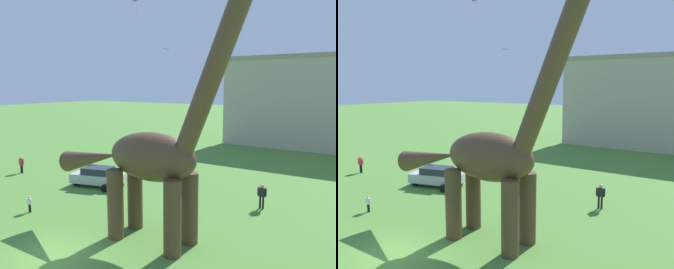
% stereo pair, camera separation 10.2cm
% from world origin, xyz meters
% --- Properties ---
extents(ground_plane, '(240.00, 240.00, 0.00)m').
position_xyz_m(ground_plane, '(0.00, 0.00, 0.00)').
color(ground_plane, '#4C7F33').
extents(dinosaur_sculpture, '(11.73, 2.48, 12.26)m').
position_xyz_m(dinosaur_sculpture, '(2.89, 3.92, 4.43)').
color(dinosaur_sculpture, '#513823').
rests_on(dinosaur_sculpture, ground_plane).
extents(parked_sedan_left, '(4.53, 2.85, 1.55)m').
position_xyz_m(parked_sedan_left, '(-6.32, 9.40, 0.81)').
color(parked_sedan_left, '#B7B7BC').
rests_on(parked_sedan_left, ground_plane).
extents(person_photographer, '(0.40, 0.18, 1.07)m').
position_xyz_m(person_photographer, '(-5.88, 2.87, 0.65)').
color(person_photographer, black).
rests_on(person_photographer, ground_plane).
extents(person_strolling_adult, '(0.59, 0.26, 1.57)m').
position_xyz_m(person_strolling_adult, '(-15.18, 8.53, 0.95)').
color(person_strolling_adult, black).
rests_on(person_strolling_adult, ground_plane).
extents(person_far_spectator, '(0.61, 0.27, 1.64)m').
position_xyz_m(person_far_spectator, '(6.20, 11.64, 0.99)').
color(person_far_spectator, black).
rests_on(person_far_spectator, ground_plane).
extents(kite_drifting, '(0.88, 0.97, 0.16)m').
position_xyz_m(kite_drifting, '(-7.06, 20.30, 11.68)').
color(kite_drifting, purple).
extents(background_building_block, '(22.00, 9.04, 11.75)m').
position_xyz_m(background_building_block, '(4.30, 37.91, 5.89)').
color(background_building_block, '#B7A893').
rests_on(background_building_block, ground_plane).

